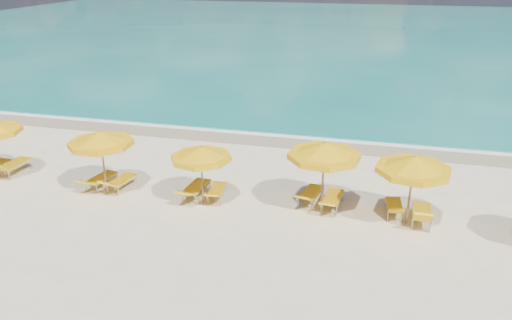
# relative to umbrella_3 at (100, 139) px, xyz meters

# --- Properties ---
(ground_plane) EXTENTS (120.00, 120.00, 0.00)m
(ground_plane) POSITION_rel_umbrella_3_xyz_m (5.59, 0.10, -2.11)
(ground_plane) COLOR beige
(ocean) EXTENTS (120.00, 80.00, 0.30)m
(ocean) POSITION_rel_umbrella_3_xyz_m (5.59, 48.10, -2.11)
(ocean) COLOR #136D60
(ocean) RESTS_ON ground
(wet_sand_band) EXTENTS (120.00, 2.60, 0.01)m
(wet_sand_band) POSITION_rel_umbrella_3_xyz_m (5.59, 7.50, -2.11)
(wet_sand_band) COLOR tan
(wet_sand_band) RESTS_ON ground
(foam_line) EXTENTS (120.00, 1.20, 0.03)m
(foam_line) POSITION_rel_umbrella_3_xyz_m (5.59, 8.30, -2.11)
(foam_line) COLOR white
(foam_line) RESTS_ON ground
(whitecap_near) EXTENTS (14.00, 0.36, 0.05)m
(whitecap_near) POSITION_rel_umbrella_3_xyz_m (-0.41, 17.10, -2.11)
(whitecap_near) COLOR white
(whitecap_near) RESTS_ON ground
(whitecap_far) EXTENTS (18.00, 0.30, 0.05)m
(whitecap_far) POSITION_rel_umbrella_3_xyz_m (13.59, 24.10, -2.11)
(whitecap_far) COLOR white
(whitecap_far) RESTS_ON ground
(umbrella_3) EXTENTS (3.14, 3.14, 2.48)m
(umbrella_3) POSITION_rel_umbrella_3_xyz_m (0.00, 0.00, 0.00)
(umbrella_3) COLOR #9D774E
(umbrella_3) RESTS_ON ground
(umbrella_4) EXTENTS (2.49, 2.49, 2.24)m
(umbrella_4) POSITION_rel_umbrella_3_xyz_m (3.98, -0.02, -0.21)
(umbrella_4) COLOR #9D774E
(umbrella_4) RESTS_ON ground
(umbrella_5) EXTENTS (3.14, 3.14, 2.61)m
(umbrella_5) POSITION_rel_umbrella_3_xyz_m (8.29, 0.50, 0.11)
(umbrella_5) COLOR #9D774E
(umbrella_5) RESTS_ON ground
(umbrella_6) EXTENTS (2.94, 2.94, 2.52)m
(umbrella_6) POSITION_rel_umbrella_3_xyz_m (11.24, 0.16, 0.04)
(umbrella_6) COLOR #9D774E
(umbrella_6) RESTS_ON ground
(lounger_2_right) EXTENTS (0.76, 1.97, 0.93)m
(lounger_2_right) POSITION_rel_umbrella_3_xyz_m (-4.59, 0.53, -1.87)
(lounger_2_right) COLOR #A5A8AD
(lounger_2_right) RESTS_ON ground
(lounger_3_left) EXTENTS (0.92, 1.89, 0.68)m
(lounger_3_left) POSITION_rel_umbrella_3_xyz_m (-0.38, 0.26, -1.90)
(lounger_3_left) COLOR #A5A8AD
(lounger_3_left) RESTS_ON ground
(lounger_3_right) EXTENTS (0.83, 1.80, 0.72)m
(lounger_3_right) POSITION_rel_umbrella_3_xyz_m (0.48, 0.27, -1.90)
(lounger_3_right) COLOR #A5A8AD
(lounger_3_right) RESTS_ON ground
(lounger_4_left) EXTENTS (0.78, 2.00, 0.71)m
(lounger_4_left) POSITION_rel_umbrella_3_xyz_m (3.57, 0.34, -1.89)
(lounger_4_left) COLOR #A5A8AD
(lounger_4_left) RESTS_ON ground
(lounger_4_right) EXTENTS (0.72, 1.74, 0.62)m
(lounger_4_right) POSITION_rel_umbrella_3_xyz_m (4.37, 0.44, -1.92)
(lounger_4_right) COLOR #A5A8AD
(lounger_4_right) RESTS_ON ground
(lounger_5_left) EXTENTS (0.94, 1.90, 0.72)m
(lounger_5_left) POSITION_rel_umbrella_3_xyz_m (7.83, 0.95, -1.90)
(lounger_5_left) COLOR #A5A8AD
(lounger_5_left) RESTS_ON ground
(lounger_5_right) EXTENTS (0.76, 1.90, 0.69)m
(lounger_5_right) POSITION_rel_umbrella_3_xyz_m (8.65, 0.73, -1.90)
(lounger_5_right) COLOR #A5A8AD
(lounger_5_right) RESTS_ON ground
(lounger_6_left) EXTENTS (0.66, 1.65, 0.72)m
(lounger_6_left) POSITION_rel_umbrella_3_xyz_m (10.82, 0.71, -1.91)
(lounger_6_left) COLOR #A5A8AD
(lounger_6_left) RESTS_ON ground
(lounger_6_right) EXTENTS (0.71, 1.84, 0.90)m
(lounger_6_right) POSITION_rel_umbrella_3_xyz_m (11.72, 0.32, -1.88)
(lounger_6_right) COLOR #A5A8AD
(lounger_6_right) RESTS_ON ground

